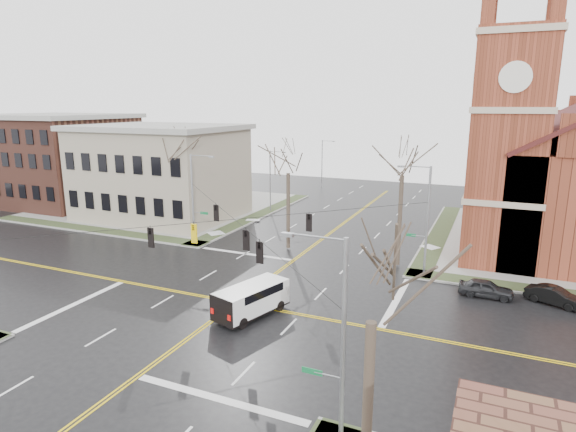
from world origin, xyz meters
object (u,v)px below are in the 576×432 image
at_px(signal_pole_nw, 194,196).
at_px(tree_nw_far, 181,154).
at_px(signal_pole_se, 339,340).
at_px(parked_car_a, 486,288).
at_px(tree_ne, 402,169).
at_px(signal_pole_ne, 425,217).
at_px(parked_car_b, 555,296).
at_px(streetlight_north_a, 271,179).
at_px(cargo_van, 254,297).
at_px(tree_nw_near, 288,168).
at_px(tree_se, 372,309).
at_px(streetlight_north_b, 323,162).

bearing_deg(signal_pole_nw, tree_nw_far, 143.77).
height_order(signal_pole_se, tree_nw_far, tree_nw_far).
xyz_separation_m(signal_pole_se, parked_car_a, (5.09, 19.92, -4.29)).
bearing_deg(tree_ne, signal_pole_ne, -28.17).
bearing_deg(parked_car_b, streetlight_north_a, 81.22).
relative_size(signal_pole_se, parked_car_b, 2.31).
bearing_deg(parked_car_b, parked_car_a, 117.83).
xyz_separation_m(parked_car_a, parked_car_b, (4.56, 0.43, -0.02)).
xyz_separation_m(signal_pole_ne, parked_car_a, (5.09, -3.08, -4.29)).
bearing_deg(tree_nw_far, signal_pole_ne, -4.65).
bearing_deg(cargo_van, signal_pole_se, -31.15).
bearing_deg(signal_pole_se, signal_pole_nw, 134.55).
distance_m(signal_pole_ne, parked_car_b, 10.89).
xyz_separation_m(parked_car_b, tree_nw_near, (-22.83, 4.66, 7.40)).
xyz_separation_m(tree_nw_far, tree_ne, (23.18, -0.85, -0.24)).
xyz_separation_m(tree_ne, tree_se, (4.13, -26.79, -0.95)).
bearing_deg(signal_pole_ne, tree_nw_far, 175.35).
distance_m(streetlight_north_a, tree_se, 48.45).
bearing_deg(signal_pole_nw, cargo_van, -43.51).
relative_size(streetlight_north_b, tree_nw_near, 0.72).
distance_m(parked_car_a, tree_nw_far, 32.06).
relative_size(cargo_van, parked_car_a, 1.53).
bearing_deg(signal_pole_ne, tree_se, -85.88).
xyz_separation_m(tree_nw_far, tree_se, (27.31, -27.64, -1.19)).
xyz_separation_m(cargo_van, parked_car_b, (18.90, 10.07, -0.60)).
bearing_deg(parked_car_a, signal_pole_se, 164.99).
xyz_separation_m(signal_pole_nw, tree_nw_far, (-2.83, 2.07, 3.90)).
bearing_deg(signal_pole_se, parked_car_a, 75.67).
relative_size(streetlight_north_a, parked_car_a, 2.07).
bearing_deg(tree_se, streetlight_north_b, 110.99).
bearing_deg(signal_pole_nw, tree_se, -46.24).
relative_size(streetlight_north_a, tree_ne, 0.67).
height_order(signal_pole_ne, cargo_van, signal_pole_ne).
bearing_deg(signal_pole_ne, parked_car_a, -31.14).
bearing_deg(tree_nw_far, parked_car_a, -9.56).
height_order(streetlight_north_a, tree_nw_near, tree_nw_near).
bearing_deg(tree_ne, parked_car_b, -17.95).
bearing_deg(streetlight_north_a, cargo_van, -66.47).
xyz_separation_m(streetlight_north_b, parked_car_a, (27.06, -39.58, -3.81)).
height_order(signal_pole_se, tree_nw_near, tree_nw_near).
distance_m(signal_pole_nw, parked_car_b, 32.69).
bearing_deg(tree_nw_near, parked_car_b, -11.55).
bearing_deg(tree_se, signal_pole_ne, 94.12).
bearing_deg(tree_ne, cargo_van, -116.55).
relative_size(signal_pole_se, tree_nw_far, 0.74).
relative_size(parked_car_a, tree_ne, 0.32).
bearing_deg(streetlight_north_a, tree_se, -60.48).
bearing_deg(streetlight_north_a, parked_car_b, -31.19).
distance_m(signal_pole_nw, signal_pole_se, 32.28).
height_order(cargo_van, parked_car_a, cargo_van).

